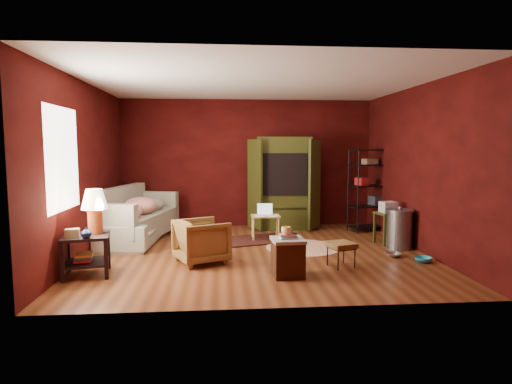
{
  "coord_description": "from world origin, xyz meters",
  "views": [
    {
      "loc": [
        -0.59,
        -7.0,
        1.76
      ],
      "look_at": [
        0.0,
        0.2,
        1.0
      ],
      "focal_mm": 30.0,
      "sensor_mm": 36.0,
      "label": 1
    }
  ],
  "objects_px": {
    "tv_armoire": "(284,181)",
    "armchair": "(202,239)",
    "sofa": "(136,217)",
    "wire_shelving": "(370,186)",
    "side_table": "(91,224)",
    "hamper": "(288,257)",
    "laptop_desk": "(265,218)"
  },
  "relations": [
    {
      "from": "sofa",
      "to": "side_table",
      "type": "relative_size",
      "value": 1.92
    },
    {
      "from": "side_table",
      "to": "hamper",
      "type": "xyz_separation_m",
      "value": [
        2.7,
        -0.33,
        -0.44
      ]
    },
    {
      "from": "armchair",
      "to": "tv_armoire",
      "type": "distance_m",
      "value": 3.17
    },
    {
      "from": "sofa",
      "to": "wire_shelving",
      "type": "relative_size",
      "value": 1.32
    },
    {
      "from": "armchair",
      "to": "tv_armoire",
      "type": "relative_size",
      "value": 0.37
    },
    {
      "from": "laptop_desk",
      "to": "wire_shelving",
      "type": "height_order",
      "value": "wire_shelving"
    },
    {
      "from": "sofa",
      "to": "tv_armoire",
      "type": "relative_size",
      "value": 1.15
    },
    {
      "from": "laptop_desk",
      "to": "tv_armoire",
      "type": "height_order",
      "value": "tv_armoire"
    },
    {
      "from": "armchair",
      "to": "wire_shelving",
      "type": "relative_size",
      "value": 0.42
    },
    {
      "from": "sofa",
      "to": "hamper",
      "type": "xyz_separation_m",
      "value": [
        2.51,
        -2.49,
        -0.17
      ]
    },
    {
      "from": "side_table",
      "to": "laptop_desk",
      "type": "relative_size",
      "value": 1.75
    },
    {
      "from": "sofa",
      "to": "tv_armoire",
      "type": "xyz_separation_m",
      "value": [
        2.95,
        0.93,
        0.58
      ]
    },
    {
      "from": "sofa",
      "to": "tv_armoire",
      "type": "distance_m",
      "value": 3.15
    },
    {
      "from": "sofa",
      "to": "armchair",
      "type": "height_order",
      "value": "sofa"
    },
    {
      "from": "sofa",
      "to": "armchair",
      "type": "relative_size",
      "value": 3.11
    },
    {
      "from": "sofa",
      "to": "tv_armoire",
      "type": "bearing_deg",
      "value": -68.16
    },
    {
      "from": "hamper",
      "to": "wire_shelving",
      "type": "bearing_deg",
      "value": 54.06
    },
    {
      "from": "side_table",
      "to": "wire_shelving",
      "type": "bearing_deg",
      "value": 28.85
    },
    {
      "from": "armchair",
      "to": "hamper",
      "type": "relative_size",
      "value": 1.21
    },
    {
      "from": "wire_shelving",
      "to": "sofa",
      "type": "bearing_deg",
      "value": 168.4
    },
    {
      "from": "side_table",
      "to": "tv_armoire",
      "type": "xyz_separation_m",
      "value": [
        3.14,
        3.09,
        0.32
      ]
    },
    {
      "from": "hamper",
      "to": "tv_armoire",
      "type": "bearing_deg",
      "value": 82.6
    },
    {
      "from": "side_table",
      "to": "armchair",
      "type": "bearing_deg",
      "value": 17.46
    },
    {
      "from": "armchair",
      "to": "wire_shelving",
      "type": "distance_m",
      "value": 4.11
    },
    {
      "from": "tv_armoire",
      "to": "side_table",
      "type": "bearing_deg",
      "value": -131.59
    },
    {
      "from": "side_table",
      "to": "laptop_desk",
      "type": "bearing_deg",
      "value": 37.6
    },
    {
      "from": "tv_armoire",
      "to": "hamper",
      "type": "bearing_deg",
      "value": -93.5
    },
    {
      "from": "hamper",
      "to": "laptop_desk",
      "type": "relative_size",
      "value": 0.89
    },
    {
      "from": "armchair",
      "to": "wire_shelving",
      "type": "xyz_separation_m",
      "value": [
        3.4,
        2.23,
        0.58
      ]
    },
    {
      "from": "laptop_desk",
      "to": "tv_armoire",
      "type": "distance_m",
      "value": 1.32
    },
    {
      "from": "tv_armoire",
      "to": "armchair",
      "type": "bearing_deg",
      "value": -118.27
    },
    {
      "from": "hamper",
      "to": "armchair",
      "type": "bearing_deg",
      "value": 146.21
    }
  ]
}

